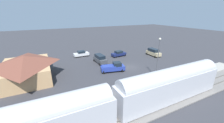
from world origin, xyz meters
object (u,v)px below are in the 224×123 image
sedan_navy (119,54)px  suv_charcoal (100,59)px  pedestrian_waiting_far (172,76)px  light_pole_near_platform (158,54)px  pickup_blue (113,67)px  pedestrian_on_platform (158,79)px  passenger_train (114,100)px  station_building (26,67)px  sedan_white (81,54)px  suv_tan (153,52)px

sedan_navy → suv_charcoal: (-2.85, 7.31, 0.27)m
pedestrian_waiting_far → suv_charcoal: suv_charcoal is taller
light_pole_near_platform → pickup_blue: bearing=43.8°
pedestrian_on_platform → passenger_train: bearing=110.3°
sedan_navy → passenger_train: bearing=149.4°
station_building → pickup_blue: station_building is taller
pedestrian_waiting_far → suv_charcoal: size_ratio=0.34×
passenger_train → pedestrian_on_platform: bearing=-69.7°
pedestrian_waiting_far → sedan_white: size_ratio=0.38×
pickup_blue → pedestrian_waiting_far: bearing=-141.3°
sedan_navy → suv_tan: 10.87m
suv_charcoal → sedan_navy: bearing=-68.7°
suv_tan → suv_charcoal: same height
pickup_blue → light_pole_near_platform: bearing=-136.2°
suv_charcoal → pickup_blue: suv_charcoal is taller
suv_tan → pickup_blue: bearing=107.4°
passenger_train → suv_charcoal: passenger_train is taller
passenger_train → pedestrian_waiting_far: (3.97, -14.54, -1.58)m
suv_charcoal → suv_tan: bearing=-94.8°
suv_charcoal → sedan_white: bearing=20.9°
station_building → sedan_navy: 24.64m
pedestrian_waiting_far → pickup_blue: pickup_blue is taller
suv_tan → pedestrian_on_platform: bearing=139.9°
passenger_train → pickup_blue: passenger_train is taller
pedestrian_on_platform → suv_tan: bearing=-40.1°
suv_charcoal → pedestrian_on_platform: bearing=-162.9°
suv_charcoal → station_building: bearing=97.7°
pickup_blue → station_building: bearing=75.6°
station_building → suv_charcoal: size_ratio=2.53×
pedestrian_on_platform → suv_charcoal: bearing=17.1°
sedan_navy → suv_tan: size_ratio=0.94×
pickup_blue → suv_tan: bearing=-72.6°
suv_charcoal → light_pole_near_platform: size_ratio=0.60×
sedan_navy → pedestrian_on_platform: bearing=172.9°
station_building → pedestrian_waiting_far: station_building is taller
sedan_navy → station_building: bearing=102.0°
station_building → light_pole_near_platform: (-11.20, -23.73, 2.63)m
pickup_blue → passenger_train: bearing=153.2°
suv_charcoal → light_pole_near_platform: bearing=-152.5°
passenger_train → light_pole_near_platform: (6.80, -13.34, 2.29)m
light_pole_near_platform → station_building: bearing=64.7°
station_building → suv_tan: station_building is taller
pedestrian_waiting_far → light_pole_near_platform: light_pole_near_platform is taller
station_building → pickup_blue: size_ratio=2.21×
sedan_navy → pickup_blue: bearing=144.5°
sedan_white → light_pole_near_platform: 23.99m
passenger_train → station_building: (18.00, 10.39, -0.34)m
sedan_white → sedan_navy: 11.50m
pedestrian_on_platform → pickup_blue: pickup_blue is taller
passenger_train → suv_tan: (18.82, -23.64, -1.71)m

